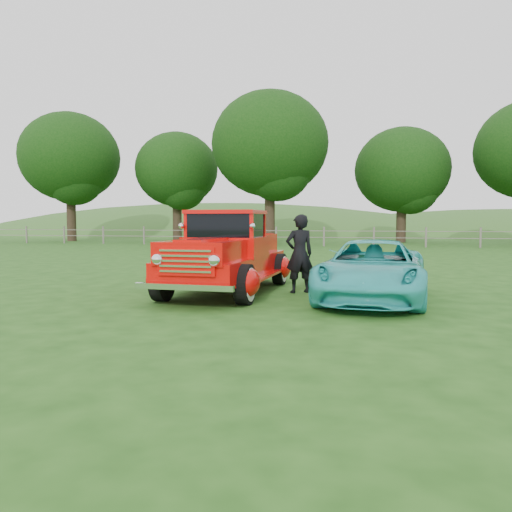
% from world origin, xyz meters
% --- Properties ---
extents(ground, '(140.00, 140.00, 0.00)m').
position_xyz_m(ground, '(0.00, 0.00, 0.00)').
color(ground, '#1C4612').
rests_on(ground, ground).
extents(distant_hills, '(116.00, 60.00, 18.00)m').
position_xyz_m(distant_hills, '(-4.08, 59.46, -4.55)').
color(distant_hills, '#306525').
rests_on(distant_hills, ground).
extents(fence_line, '(48.00, 0.12, 1.20)m').
position_xyz_m(fence_line, '(0.00, 22.00, 0.60)').
color(fence_line, '#6F645D').
rests_on(fence_line, ground).
extents(tree_far_west, '(7.60, 7.60, 9.93)m').
position_xyz_m(tree_far_west, '(-20.00, 26.00, 6.49)').
color(tree_far_west, black).
rests_on(tree_far_west, ground).
extents(tree_mid_west, '(6.40, 6.40, 8.46)m').
position_xyz_m(tree_mid_west, '(-12.00, 28.00, 5.55)').
color(tree_mid_west, black).
rests_on(tree_mid_west, ground).
extents(tree_near_west, '(8.00, 8.00, 10.42)m').
position_xyz_m(tree_near_west, '(-4.00, 25.00, 6.80)').
color(tree_near_west, black).
rests_on(tree_near_west, ground).
extents(tree_near_east, '(6.80, 6.80, 8.33)m').
position_xyz_m(tree_near_east, '(5.00, 29.00, 5.25)').
color(tree_near_east, black).
rests_on(tree_near_east, ground).
extents(red_pickup, '(2.35, 5.04, 1.78)m').
position_xyz_m(red_pickup, '(-0.34, 1.48, 0.80)').
color(red_pickup, black).
rests_on(red_pickup, ground).
extents(teal_sedan, '(2.29, 4.39, 1.18)m').
position_xyz_m(teal_sedan, '(2.74, 1.04, 0.59)').
color(teal_sedan, '#2EB8B5').
rests_on(teal_sedan, ground).
extents(man, '(0.74, 0.65, 1.69)m').
position_xyz_m(man, '(1.21, 1.72, 0.85)').
color(man, black).
rests_on(man, ground).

